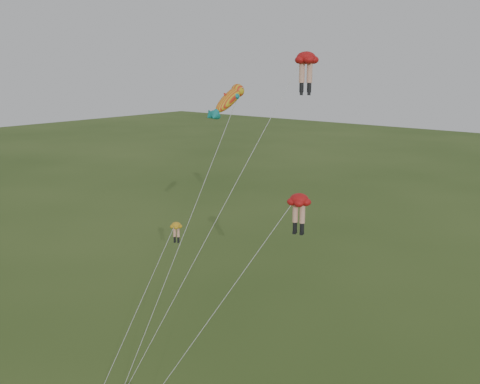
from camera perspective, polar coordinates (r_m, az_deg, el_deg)
The scene contains 5 objects.
ground at distance 36.92m, azimuth -8.44°, elevation -19.30°, with size 300.00×300.00×0.00m, color #304819.
legs_kite_red_high at distance 36.28m, azimuth 6.85°, elevation 13.33°, with size 6.12×13.42×20.74m.
legs_kite_red_mid at distance 33.31m, azimuth 6.12°, elevation -1.39°, with size 5.33×10.38×12.13m.
legs_kite_yellow at distance 40.07m, azimuth -7.16°, elevation -4.43°, with size 3.62×10.34×8.43m.
fish_kite at distance 34.04m, azimuth -1.21°, elevation 9.70°, with size 2.59×9.84×18.93m.
Camera 1 is at (23.41, -20.56, 19.82)m, focal length 40.00 mm.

